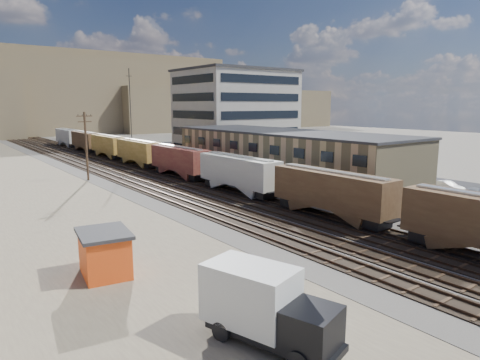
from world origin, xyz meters
TOP-DOWN VIEW (x-y plane):
  - ground at (0.00, 0.00)m, footprint 300.00×300.00m
  - ballast_bed at (0.00, 50.00)m, footprint 18.00×200.00m
  - dirt_yard at (-20.00, 40.00)m, footprint 24.00×180.00m
  - asphalt_lot at (22.00, 35.00)m, footprint 26.00×120.00m
  - rail_tracks at (-0.55, 50.00)m, footprint 11.40×200.00m
  - freight_train at (3.80, 44.20)m, footprint 3.00×119.74m
  - warehouse at (14.98, 25.00)m, footprint 12.40×40.40m
  - office_tower at (27.95, 54.95)m, footprint 22.60×18.60m
  - utility_pole_north at (-8.50, 42.00)m, footprint 2.20×0.32m
  - radio_mast at (6.00, 60.00)m, footprint 1.20×0.16m
  - hills_north at (0.17, 167.92)m, footprint 265.00×80.00m
  - box_truck at (-15.73, -6.96)m, footprint 4.26×7.08m
  - maintenance_shed at (-18.91, 5.44)m, footprint 3.69×4.46m
  - parked_car_white at (25.20, 5.75)m, footprint 2.29×4.56m
  - parked_car_silver at (23.55, 1.45)m, footprint 5.11×2.08m
  - parked_car_blue at (23.56, 49.74)m, footprint 5.77×5.33m
  - parked_car_far at (31.09, 50.72)m, footprint 3.31×4.54m

SIDE VIEW (x-z plane):
  - ground at x=0.00m, z-range 0.00..0.00m
  - dirt_yard at x=-20.00m, z-range 0.00..0.03m
  - asphalt_lot at x=22.00m, z-range 0.00..0.04m
  - ballast_bed at x=0.00m, z-range 0.00..0.06m
  - rail_tracks at x=-0.55m, z-range -0.01..0.23m
  - parked_car_white at x=25.20m, z-range 0.00..1.44m
  - parked_car_far at x=31.09m, z-range 0.00..1.44m
  - parked_car_silver at x=23.55m, z-range 0.00..1.48m
  - parked_car_blue at x=23.56m, z-range 0.00..1.50m
  - maintenance_shed at x=-18.91m, z-range 0.03..2.99m
  - box_truck at x=-15.73m, z-range 0.03..3.59m
  - freight_train at x=3.80m, z-range 0.56..5.02m
  - warehouse at x=14.98m, z-range 0.03..7.28m
  - utility_pole_north at x=-8.50m, z-range 0.30..10.30m
  - radio_mast at x=6.00m, z-range 0.12..18.12m
  - office_tower at x=27.95m, z-range 0.04..18.49m
  - hills_north at x=0.17m, z-range -1.90..30.10m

